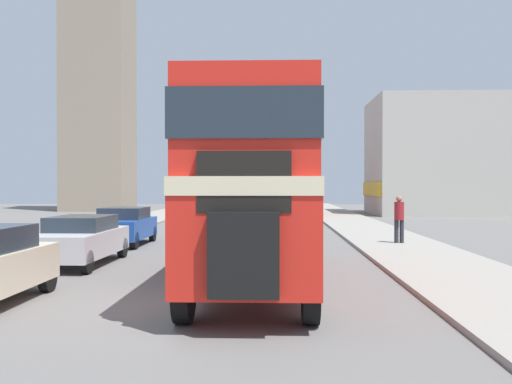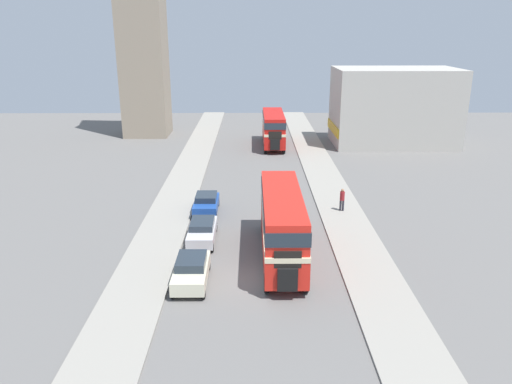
# 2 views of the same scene
# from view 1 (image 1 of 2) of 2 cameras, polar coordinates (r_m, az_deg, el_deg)

# --- Properties ---
(ground_plane) EXTENTS (120.00, 120.00, 0.00)m
(ground_plane) POSITION_cam_1_polar(r_m,az_deg,el_deg) (11.13, -8.87, -11.45)
(ground_plane) COLOR slate
(double_decker_bus) EXTENTS (2.44, 10.80, 4.26)m
(double_decker_bus) POSITION_cam_1_polar(r_m,az_deg,el_deg) (13.91, -0.00, 1.54)
(double_decker_bus) COLOR red
(double_decker_bus) RESTS_ON ground_plane
(bus_distant) EXTENTS (2.49, 9.71, 4.07)m
(bus_distant) POSITION_cam_1_polar(r_m,az_deg,el_deg) (45.43, 2.36, 0.80)
(bus_distant) COLOR red
(bus_distant) RESTS_ON ground_plane
(car_parked_mid) EXTENTS (1.76, 4.39, 1.43)m
(car_parked_mid) POSITION_cam_1_polar(r_m,az_deg,el_deg) (17.60, -17.15, -4.54)
(car_parked_mid) COLOR silver
(car_parked_mid) RESTS_ON ground_plane
(car_parked_far) EXTENTS (1.82, 3.95, 1.47)m
(car_parked_far) POSITION_cam_1_polar(r_m,az_deg,el_deg) (22.95, -13.09, -3.28)
(car_parked_far) COLOR #1E479E
(car_parked_far) RESTS_ON ground_plane
(pedestrian_walking) EXTENTS (0.37, 0.37, 1.82)m
(pedestrian_walking) POSITION_cam_1_polar(r_m,az_deg,el_deg) (22.62, 14.12, -2.36)
(pedestrian_walking) COLOR #282833
(pedestrian_walking) RESTS_ON sidewalk_right
(church_tower) EXTENTS (5.99, 5.99, 35.84)m
(church_tower) POSITION_cam_1_polar(r_m,az_deg,el_deg) (57.26, -15.48, 16.83)
(church_tower) COLOR gray
(church_tower) RESTS_ON ground_plane
(shop_building_block) EXTENTS (14.83, 8.65, 9.31)m
(shop_building_block) POSITION_cam_1_polar(r_m,az_deg,el_deg) (48.90, 20.11, 3.34)
(shop_building_block) COLOR #B2ADA3
(shop_building_block) RESTS_ON ground_plane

